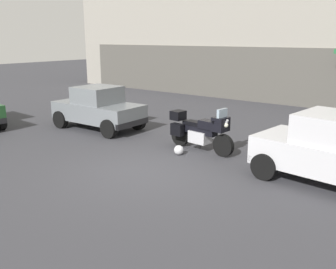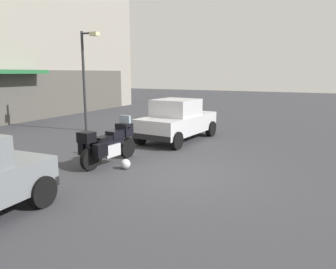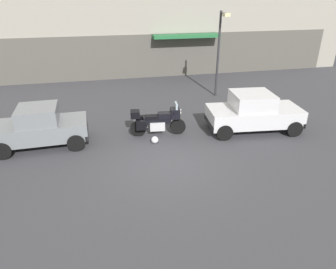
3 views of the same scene
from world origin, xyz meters
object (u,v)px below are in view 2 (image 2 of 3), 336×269
at_px(motorcycle, 109,143).
at_px(helmet, 126,164).
at_px(car_hatchback_near, 177,120).
at_px(streetlamp_curbside, 86,71).

bearing_deg(motorcycle, helmet, -101.99).
distance_m(helmet, car_hatchback_near, 4.29).
relative_size(helmet, car_hatchback_near, 0.07).
bearing_deg(car_hatchback_near, helmet, -169.96).
height_order(motorcycle, helmet, motorcycle).
xyz_separation_m(motorcycle, streetlamp_curbside, (4.17, 4.20, 2.12)).
bearing_deg(helmet, car_hatchback_near, 4.33).
relative_size(motorcycle, car_hatchback_near, 0.57).
distance_m(motorcycle, streetlamp_curbside, 6.28).
bearing_deg(car_hatchback_near, motorcycle, 179.85).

